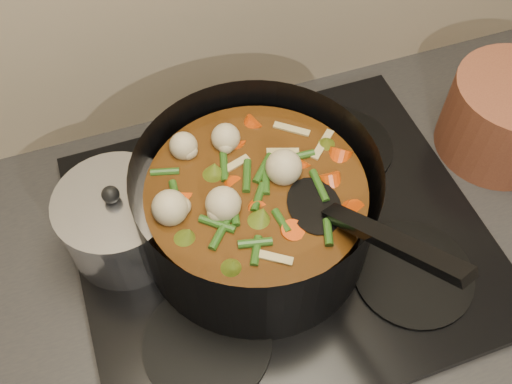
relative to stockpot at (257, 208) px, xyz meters
name	(u,v)px	position (x,y,z in m)	size (l,w,h in m)	color
counter	(274,343)	(0.04, -0.01, -0.55)	(2.64, 0.64, 0.91)	brown
stovetop	(281,237)	(0.04, -0.01, -0.09)	(0.62, 0.54, 0.03)	black
stockpot	(257,208)	(0.00, 0.00, 0.00)	(0.38, 0.45, 0.25)	black
saucepan	(120,222)	(-0.19, 0.06, -0.02)	(0.17, 0.17, 0.14)	silver
terracotta_crock	(506,117)	(0.47, 0.05, -0.03)	(0.21, 0.21, 0.14)	brown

